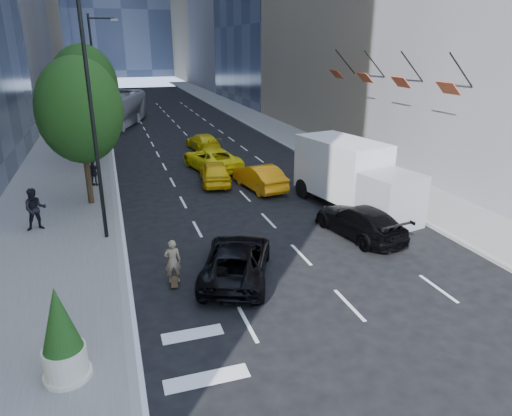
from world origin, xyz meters
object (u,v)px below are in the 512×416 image
object	(u,v)px
box_truck	(353,176)
black_sedan_lincoln	(237,260)
black_sedan_mercedes	(359,221)
planter_shrub	(61,336)
skateboarder	(173,264)
city_bus	(118,110)

from	to	relation	value
box_truck	black_sedan_lincoln	bearing A→B (deg)	-156.84
black_sedan_mercedes	box_truck	bearing A→B (deg)	-123.48
box_truck	planter_shrub	bearing A→B (deg)	-156.41
skateboarder	box_truck	xyz separation A→B (m)	(9.95, 5.17, 0.95)
skateboarder	black_sedan_lincoln	xyz separation A→B (m)	(2.27, -0.15, -0.13)
black_sedan_mercedes	city_bus	size ratio (longest dim) A/B	0.39
black_sedan_lincoln	skateboarder	bearing A→B (deg)	18.52
skateboarder	planter_shrub	xyz separation A→B (m)	(-3.28, -4.15, 0.56)
city_bus	planter_shrub	size ratio (longest dim) A/B	4.79
skateboarder	box_truck	world-z (taller)	box_truck
city_bus	box_truck	bearing A→B (deg)	-51.56
skateboarder	box_truck	bearing A→B (deg)	-146.88
planter_shrub	skateboarder	bearing A→B (deg)	51.62
black_sedan_lincoln	box_truck	world-z (taller)	box_truck
black_sedan_lincoln	city_bus	xyz separation A→B (m)	(-2.80, 35.08, 1.03)
black_sedan_lincoln	black_sedan_mercedes	distance (m)	6.51
black_sedan_mercedes	planter_shrub	size ratio (longest dim) A/B	1.89
city_bus	planter_shrub	bearing A→B (deg)	-74.98
skateboarder	black_sedan_mercedes	distance (m)	8.68
black_sedan_lincoln	black_sedan_mercedes	bearing A→B (deg)	-139.94
city_bus	black_sedan_mercedes	bearing A→B (deg)	-55.73
black_sedan_mercedes	planter_shrub	world-z (taller)	planter_shrub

